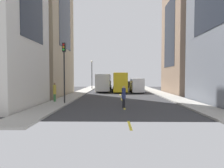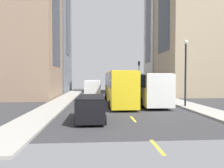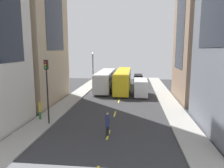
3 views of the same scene
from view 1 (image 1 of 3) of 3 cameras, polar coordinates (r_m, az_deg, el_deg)
name	(u,v)px [view 1 (image 1 of 3)]	position (r m, az deg, el deg)	size (l,w,h in m)	color
ground_plane	(120,93)	(31.33, 2.47, -2.90)	(40.32, 40.32, 0.00)	#333335
sidewalk_west	(81,92)	(31.89, -10.05, -2.71)	(2.51, 44.00, 0.15)	#9E9B93
sidewalk_east	(159,93)	(32.27, 14.85, -2.69)	(2.51, 44.00, 0.15)	#9E9B93
lane_stripe_0	(130,125)	(10.62, 5.75, -13.19)	(0.16, 2.00, 0.01)	yellow
lane_stripe_1	(124,108)	(16.46, 3.96, -7.62)	(0.16, 2.00, 0.01)	yellow
lane_stripe_2	(122,99)	(22.39, 3.12, -4.97)	(0.16, 2.00, 0.01)	yellow
lane_stripe_3	(120,95)	(28.35, 2.65, -3.44)	(0.16, 2.00, 0.01)	yellow
lane_stripe_4	(119,91)	(34.32, 2.33, -2.44)	(0.16, 2.00, 0.01)	yellow
lane_stripe_5	(118,89)	(40.30, 2.11, -1.74)	(0.16, 2.00, 0.01)	yellow
lane_stripe_6	(118,88)	(46.29, 1.95, -1.22)	(0.16, 2.00, 0.01)	yellow
lane_stripe_7	(118,86)	(52.28, 1.83, -0.81)	(0.16, 2.00, 0.01)	yellow
building_east_1	(191,34)	(33.60, 24.25, 14.61)	(7.39, 9.93, 20.24)	#937760
city_bus_white	(104,81)	(36.89, -2.50, 1.00)	(2.80, 12.36, 3.35)	silver
streetcar_yellow	(120,80)	(36.62, 2.45, 1.18)	(2.70, 13.70, 3.59)	yellow
delivery_van_white	(137,84)	(32.57, 7.98, -0.06)	(2.25, 5.37, 2.58)	white
car_black_0	(129,84)	(46.67, 5.61, 0.02)	(2.01, 4.29, 1.69)	black
pedestrian_crossing_mid	(124,96)	(16.16, 3.82, -3.97)	(0.35, 0.35, 2.03)	black
pedestrian_walking_far	(55,91)	(20.27, -18.07, -2.31)	(0.33, 0.33, 2.05)	#336B38
traffic_light_near_corner	(64,62)	(18.78, -15.25, 7.02)	(0.32, 0.44, 6.16)	black
streetlamp_near	(92,71)	(41.11, -6.53, 4.16)	(0.44, 0.44, 6.52)	black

